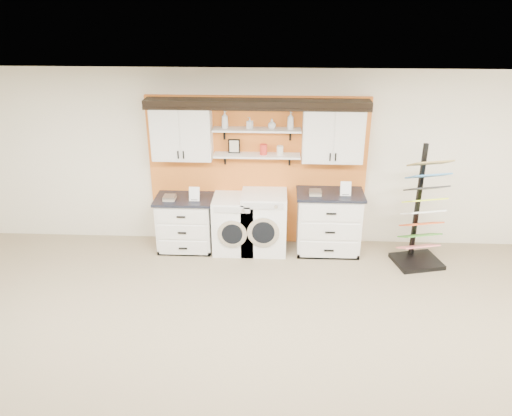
# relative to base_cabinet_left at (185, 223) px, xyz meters

# --- Properties ---
(ceiling) EXTENTS (10.00, 10.00, 0.00)m
(ceiling) POSITION_rel_base_cabinet_left_xyz_m (1.13, -3.64, 2.36)
(ceiling) COLOR white
(ceiling) RESTS_ON wall_back
(wall_back) EXTENTS (10.00, 0.00, 10.00)m
(wall_back) POSITION_rel_base_cabinet_left_xyz_m (1.13, 0.36, 0.96)
(wall_back) COLOR #EFE6CF
(wall_back) RESTS_ON floor
(accent_panel) EXTENTS (3.40, 0.07, 2.40)m
(accent_panel) POSITION_rel_base_cabinet_left_xyz_m (1.13, 0.32, 0.76)
(accent_panel) COLOR orange
(accent_panel) RESTS_ON wall_back
(upper_cabinet_left) EXTENTS (0.90, 0.35, 0.84)m
(upper_cabinet_left) POSITION_rel_base_cabinet_left_xyz_m (-0.00, 0.15, 1.44)
(upper_cabinet_left) COLOR white
(upper_cabinet_left) RESTS_ON wall_back
(upper_cabinet_right) EXTENTS (0.90, 0.35, 0.84)m
(upper_cabinet_right) POSITION_rel_base_cabinet_left_xyz_m (2.26, 0.15, 1.44)
(upper_cabinet_right) COLOR white
(upper_cabinet_right) RESTS_ON wall_back
(shelf_lower) EXTENTS (1.32, 0.28, 0.03)m
(shelf_lower) POSITION_rel_base_cabinet_left_xyz_m (1.13, 0.16, 1.09)
(shelf_lower) COLOR white
(shelf_lower) RESTS_ON wall_back
(shelf_upper) EXTENTS (1.32, 0.28, 0.03)m
(shelf_upper) POSITION_rel_base_cabinet_left_xyz_m (1.13, 0.16, 1.49)
(shelf_upper) COLOR white
(shelf_upper) RESTS_ON wall_back
(crown_molding) EXTENTS (3.30, 0.41, 0.13)m
(crown_molding) POSITION_rel_base_cabinet_left_xyz_m (1.13, 0.17, 1.89)
(crown_molding) COLOR black
(crown_molding) RESTS_ON wall_back
(picture_frame) EXTENTS (0.18, 0.02, 0.22)m
(picture_frame) POSITION_rel_base_cabinet_left_xyz_m (0.78, 0.21, 1.22)
(picture_frame) COLOR black
(picture_frame) RESTS_ON shelf_lower
(canister_red) EXTENTS (0.11, 0.11, 0.16)m
(canister_red) POSITION_rel_base_cabinet_left_xyz_m (1.23, 0.16, 1.19)
(canister_red) COLOR red
(canister_red) RESTS_ON shelf_lower
(canister_cream) EXTENTS (0.10, 0.10, 0.14)m
(canister_cream) POSITION_rel_base_cabinet_left_xyz_m (1.48, 0.16, 1.18)
(canister_cream) COLOR silver
(canister_cream) RESTS_ON shelf_lower
(base_cabinet_left) EXTENTS (0.89, 0.66, 0.88)m
(base_cabinet_left) POSITION_rel_base_cabinet_left_xyz_m (0.00, 0.00, 0.00)
(base_cabinet_left) COLOR white
(base_cabinet_left) RESTS_ON floor
(base_cabinet_right) EXTENTS (1.03, 0.66, 1.00)m
(base_cabinet_right) POSITION_rel_base_cabinet_left_xyz_m (2.26, -0.00, 0.06)
(base_cabinet_right) COLOR white
(base_cabinet_right) RESTS_ON floor
(washer) EXTENTS (0.64, 0.71, 0.90)m
(washer) POSITION_rel_base_cabinet_left_xyz_m (0.78, -0.00, 0.01)
(washer) COLOR white
(washer) RESTS_ON floor
(dryer) EXTENTS (0.70, 0.71, 0.97)m
(dryer) POSITION_rel_base_cabinet_left_xyz_m (1.25, -0.00, 0.05)
(dryer) COLOR white
(dryer) RESTS_ON floor
(sample_rack) EXTENTS (0.78, 0.70, 1.84)m
(sample_rack) POSITION_rel_base_cabinet_left_xyz_m (3.59, -0.31, 0.13)
(sample_rack) COLOR black
(sample_rack) RESTS_ON floor
(soap_bottle_a) EXTENTS (0.14, 0.14, 0.26)m
(soap_bottle_a) POSITION_rel_base_cabinet_left_xyz_m (0.65, 0.16, 1.64)
(soap_bottle_a) COLOR silver
(soap_bottle_a) RESTS_ON shelf_upper
(soap_bottle_b) EXTENTS (0.10, 0.10, 0.17)m
(soap_bottle_b) POSITION_rel_base_cabinet_left_xyz_m (1.02, 0.16, 1.59)
(soap_bottle_b) COLOR silver
(soap_bottle_b) RESTS_ON shelf_upper
(soap_bottle_c) EXTENTS (0.15, 0.15, 0.15)m
(soap_bottle_c) POSITION_rel_base_cabinet_left_xyz_m (1.35, 0.16, 1.58)
(soap_bottle_c) COLOR silver
(soap_bottle_c) RESTS_ON shelf_upper
(soap_bottle_d) EXTENTS (0.13, 0.14, 0.26)m
(soap_bottle_d) POSITION_rel_base_cabinet_left_xyz_m (1.63, 0.16, 1.64)
(soap_bottle_d) COLOR silver
(soap_bottle_d) RESTS_ON shelf_upper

